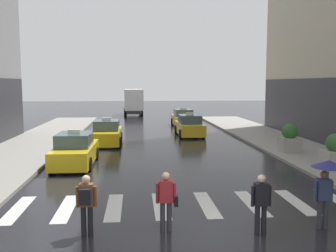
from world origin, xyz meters
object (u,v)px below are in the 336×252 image
pedestrian_with_umbrella (327,175)px  taxi_fourth (183,119)px  pedestrian_with_handbag (166,198)px  taxi_third (189,126)px  box_truck (133,101)px  pedestrian_plain_coat (261,201)px  taxi_lead (75,151)px  taxi_second (107,134)px  pedestrian_with_backpack (86,201)px  planter_near_corner (335,152)px  planter_mid_block (289,139)px

pedestrian_with_umbrella → taxi_fourth: bearing=91.6°
pedestrian_with_umbrella → pedestrian_with_handbag: 4.46m
taxi_third → box_truck: (-4.45, 18.93, 1.13)m
taxi_fourth → pedestrian_plain_coat: (-1.24, -26.08, 0.21)m
box_truck → pedestrian_plain_coat: bearing=-84.7°
taxi_lead → taxi_second: same height
taxi_second → pedestrian_with_backpack: (0.59, -15.44, 0.25)m
pedestrian_with_backpack → planter_near_corner: bearing=32.5°
taxi_fourth → planter_mid_block: 15.38m
box_truck → pedestrian_with_backpack: 38.18m
taxi_fourth → planter_mid_block: bearing=-73.8°
taxi_lead → planter_mid_block: taxi_lead is taller
taxi_second → pedestrian_plain_coat: bearing=-71.7°
pedestrian_with_backpack → pedestrian_with_handbag: same height
pedestrian_with_umbrella → pedestrian_with_handbag: (-4.42, 0.20, -0.58)m
pedestrian_with_umbrella → pedestrian_with_backpack: size_ratio=1.18×
pedestrian_with_umbrella → taxi_second: bearing=114.8°
taxi_lead → pedestrian_with_backpack: (1.67, -8.94, 0.25)m
pedestrian_with_handbag → planter_mid_block: (8.00, 10.82, -0.06)m
pedestrian_with_backpack → planter_near_corner: (10.51, 6.70, -0.10)m
pedestrian_with_umbrella → pedestrian_plain_coat: 2.05m
taxi_lead → taxi_third: (7.19, 10.29, 0.00)m
planter_mid_block → box_truck: bearing=108.5°
pedestrian_with_handbag → taxi_third: bearing=79.9°
planter_near_corner → taxi_third: bearing=111.7°
taxi_lead → taxi_fourth: (7.52, 16.84, 0.00)m
planter_near_corner → pedestrian_with_handbag: bearing=-142.2°
taxi_second → planter_mid_block: taxi_second is taller
taxi_lead → taxi_second: 6.59m
pedestrian_with_backpack → taxi_second: bearing=92.2°
pedestrian_plain_coat → taxi_fourth: bearing=87.3°
taxi_third → pedestrian_with_umbrella: 19.28m
pedestrian_with_backpack → planter_mid_block: size_ratio=1.03×
taxi_lead → planter_mid_block: size_ratio=2.85×
taxi_second → planter_mid_block: 11.60m
taxi_fourth → pedestrian_plain_coat: size_ratio=2.77×
taxi_fourth → box_truck: bearing=111.1°
pedestrian_with_backpack → pedestrian_with_handbag: (2.12, 0.19, -0.04)m
box_truck → pedestrian_with_handbag: bearing=-88.4°
pedestrian_with_umbrella → planter_near_corner: size_ratio=1.21×
pedestrian_with_backpack → pedestrian_plain_coat: (4.60, -0.30, -0.03)m
pedestrian_with_umbrella → planter_mid_block: (3.58, 11.02, -0.64)m
planter_mid_block → pedestrian_plain_coat: bearing=-116.0°
taxi_third → planter_near_corner: bearing=-68.3°
pedestrian_with_backpack → pedestrian_with_umbrella: bearing=-0.1°
planter_mid_block → taxi_second: bearing=157.5°
taxi_second → planter_mid_block: size_ratio=2.84×
taxi_second → taxi_fourth: size_ratio=0.99×
taxi_fourth → taxi_third: bearing=-92.9°
taxi_fourth → pedestrian_with_handbag: 25.86m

